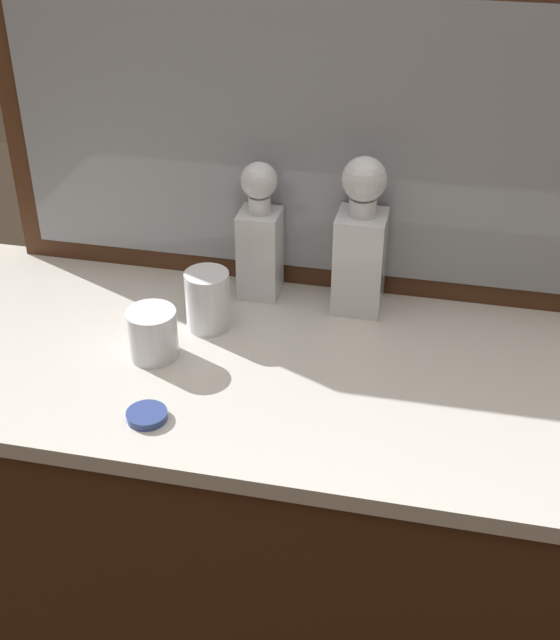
% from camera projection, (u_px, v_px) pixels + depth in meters
% --- Properties ---
extents(dresser, '(1.28, 0.56, 0.94)m').
position_uv_depth(dresser, '(280.00, 563.00, 1.64)').
color(dresser, '#472816').
rests_on(dresser, ground_plane).
extents(dresser_mirror, '(1.13, 0.03, 0.56)m').
position_uv_depth(dresser_mirror, '(313.00, 139.00, 1.45)').
color(dresser_mirror, '#472816').
rests_on(dresser_mirror, dresser).
extents(crystal_decanter_front, '(0.07, 0.07, 0.25)m').
position_uv_depth(crystal_decanter_front, '(260.00, 243.00, 1.52)').
color(crystal_decanter_front, white).
rests_on(crystal_decanter_front, dresser).
extents(crystal_decanter_right, '(0.08, 0.08, 0.28)m').
position_uv_depth(crystal_decanter_right, '(360.00, 250.00, 1.47)').
color(crystal_decanter_right, white).
rests_on(crystal_decanter_right, dresser).
extents(crystal_tumbler_center, '(0.08, 0.08, 0.10)m').
position_uv_depth(crystal_tumbler_center, '(208.00, 302.00, 1.45)').
color(crystal_tumbler_center, white).
rests_on(crystal_tumbler_center, dresser).
extents(crystal_tumbler_rear, '(0.08, 0.08, 0.08)m').
position_uv_depth(crystal_tumbler_rear, '(153.00, 336.00, 1.38)').
color(crystal_tumbler_rear, white).
rests_on(crystal_tumbler_rear, dresser).
extents(porcelain_dish, '(0.06, 0.06, 0.01)m').
position_uv_depth(porcelain_dish, '(147.00, 415.00, 1.26)').
color(porcelain_dish, '#33478C').
rests_on(porcelain_dish, dresser).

